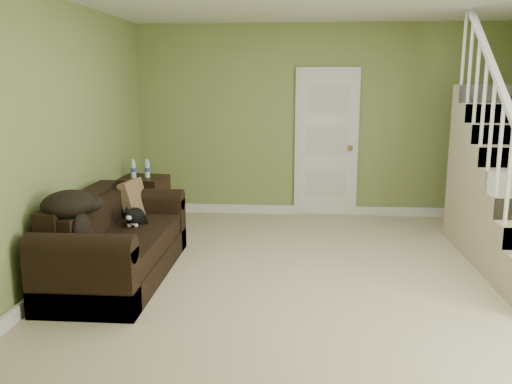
% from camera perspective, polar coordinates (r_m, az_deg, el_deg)
% --- Properties ---
extents(floor, '(5.00, 5.50, 0.01)m').
position_cam_1_polar(floor, '(5.08, 7.52, -9.77)').
color(floor, '#C7B78F').
rests_on(floor, ground).
extents(wall_back, '(5.00, 0.04, 2.60)m').
position_cam_1_polar(wall_back, '(7.50, 6.69, 7.40)').
color(wall_back, olive).
rests_on(wall_back, floor).
extents(wall_front, '(5.00, 0.04, 2.60)m').
position_cam_1_polar(wall_front, '(2.07, 12.43, -4.00)').
color(wall_front, olive).
rests_on(wall_front, floor).
extents(wall_left, '(0.04, 5.50, 2.60)m').
position_cam_1_polar(wall_left, '(5.24, -20.60, 4.92)').
color(wall_left, olive).
rests_on(wall_left, floor).
extents(baseboard_back, '(5.00, 0.04, 0.12)m').
position_cam_1_polar(baseboard_back, '(7.66, 6.48, -1.90)').
color(baseboard_back, white).
rests_on(baseboard_back, floor).
extents(baseboard_left, '(0.04, 5.50, 0.12)m').
position_cam_1_polar(baseboard_left, '(5.50, -19.38, -7.99)').
color(baseboard_left, white).
rests_on(baseboard_left, floor).
extents(door, '(0.86, 0.12, 2.02)m').
position_cam_1_polar(door, '(7.49, 7.42, 5.12)').
color(door, white).
rests_on(door, floor).
extents(sofa, '(0.87, 2.01, 0.80)m').
position_cam_1_polar(sofa, '(5.34, -14.65, -5.53)').
color(sofa, black).
rests_on(sofa, floor).
extents(side_table, '(0.61, 0.61, 0.89)m').
position_cam_1_polar(side_table, '(7.02, -11.79, -1.04)').
color(side_table, black).
rests_on(side_table, floor).
extents(cat, '(0.22, 0.47, 0.23)m').
position_cam_1_polar(cat, '(5.53, -12.70, -2.54)').
color(cat, black).
rests_on(cat, sofa).
extents(banana, '(0.20, 0.20, 0.06)m').
position_cam_1_polar(banana, '(4.74, -14.66, -5.73)').
color(banana, gold).
rests_on(banana, sofa).
extents(throw_pillow, '(0.25, 0.42, 0.41)m').
position_cam_1_polar(throw_pillow, '(5.94, -12.73, -0.71)').
color(throw_pillow, '#4E301F').
rests_on(throw_pillow, sofa).
extents(throw_blanket, '(0.56, 0.64, 0.22)m').
position_cam_1_polar(throw_blanket, '(4.85, -19.20, -1.19)').
color(throw_blanket, black).
rests_on(throw_blanket, sofa).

